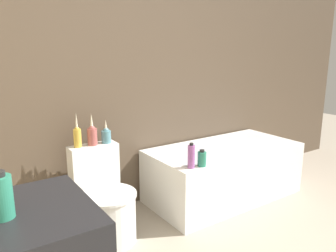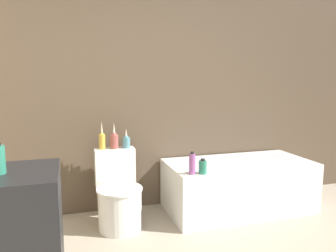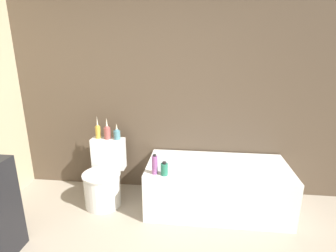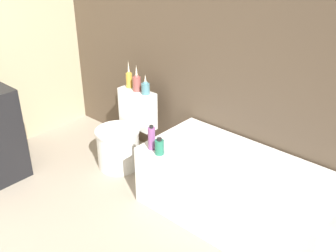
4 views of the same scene
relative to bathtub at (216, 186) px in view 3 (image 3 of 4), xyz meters
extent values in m
cube|color=brown|center=(-0.80, 0.43, 1.03)|extent=(6.40, 0.06, 2.60)
cube|color=white|center=(0.00, 0.00, 0.00)|extent=(1.55, 0.75, 0.54)
cube|color=#B7BCC6|center=(0.00, 0.00, 0.26)|extent=(1.35, 0.55, 0.01)
cylinder|color=white|center=(-1.31, -0.10, -0.08)|extent=(0.41, 0.41, 0.38)
cylinder|color=white|center=(-1.31, -0.10, 0.12)|extent=(0.43, 0.43, 0.02)
cube|color=white|center=(-1.31, 0.19, 0.26)|extent=(0.40, 0.15, 0.38)
cylinder|color=gold|center=(-1.43, 0.20, 0.52)|extent=(0.06, 0.06, 0.15)
sphere|color=gold|center=(-1.43, 0.20, 0.60)|extent=(0.04, 0.04, 0.04)
cone|color=beige|center=(-1.43, 0.20, 0.66)|extent=(0.02, 0.02, 0.13)
cylinder|color=#994C47|center=(-1.31, 0.19, 0.52)|extent=(0.08, 0.08, 0.14)
sphere|color=#994C47|center=(-1.31, 0.19, 0.59)|extent=(0.05, 0.05, 0.05)
cone|color=beige|center=(-1.31, 0.19, 0.65)|extent=(0.03, 0.03, 0.12)
cylinder|color=teal|center=(-1.19, 0.19, 0.50)|extent=(0.08, 0.08, 0.10)
sphere|color=teal|center=(-1.19, 0.19, 0.55)|extent=(0.05, 0.05, 0.05)
cone|color=beige|center=(-1.19, 0.19, 0.60)|extent=(0.03, 0.03, 0.09)
cylinder|color=#8C4C8C|center=(-0.65, -0.29, 0.36)|extent=(0.06, 0.06, 0.19)
cylinder|color=black|center=(-0.65, -0.29, 0.47)|extent=(0.03, 0.03, 0.02)
cylinder|color=#267259|center=(-0.56, -0.31, 0.33)|extent=(0.07, 0.07, 0.12)
cylinder|color=black|center=(-0.56, -0.31, 0.40)|extent=(0.04, 0.04, 0.02)
camera|label=1|loc=(-2.24, -2.29, 1.21)|focal=35.00mm
camera|label=2|loc=(-1.74, -3.05, 1.15)|focal=35.00mm
camera|label=3|loc=(-0.25, -2.69, 1.50)|focal=28.00mm
camera|label=4|loc=(1.27, -2.26, 1.90)|focal=42.00mm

